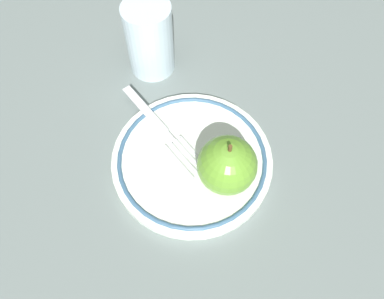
% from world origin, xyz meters
% --- Properties ---
extents(ground_plane, '(2.00, 2.00, 0.00)m').
position_xyz_m(ground_plane, '(0.00, 0.00, 0.00)').
color(ground_plane, slate).
extents(plate, '(0.21, 0.21, 0.02)m').
position_xyz_m(plate, '(0.02, -0.01, 0.01)').
color(plate, white).
rests_on(plate, ground_plane).
extents(apple_red_whole, '(0.07, 0.07, 0.08)m').
position_xyz_m(apple_red_whole, '(-0.00, -0.06, 0.05)').
color(apple_red_whole, '#649E2E').
rests_on(apple_red_whole, plate).
extents(fork, '(0.12, 0.15, 0.00)m').
position_xyz_m(fork, '(0.05, 0.04, 0.02)').
color(fork, silver).
rests_on(fork, plate).
extents(drinking_glass, '(0.07, 0.07, 0.11)m').
position_xyz_m(drinking_glass, '(0.17, 0.09, 0.06)').
color(drinking_glass, silver).
rests_on(drinking_glass, ground_plane).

